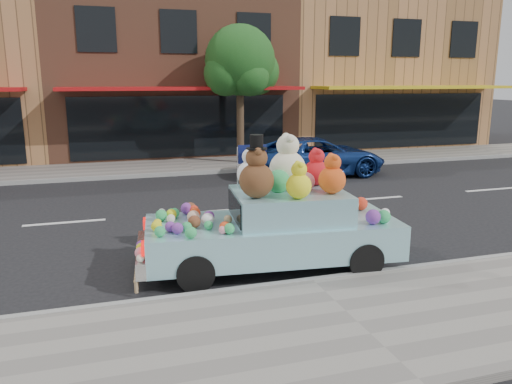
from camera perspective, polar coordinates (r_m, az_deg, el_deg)
name	(u,v)px	position (r m, az deg, el deg)	size (l,w,h in m)	color
ground	(233,210)	(12.65, -2.66, -2.04)	(120.00, 120.00, 0.00)	black
near_sidewalk	(357,326)	(6.92, 11.51, -14.75)	(60.00, 3.00, 0.12)	gray
far_sidewalk	(189,166)	(18.86, -7.65, 2.97)	(60.00, 3.00, 0.12)	gray
near_kerb	(312,282)	(8.13, 6.40, -10.20)	(60.00, 0.12, 0.13)	gray
far_kerb	(197,173)	(17.40, -6.81, 2.19)	(60.00, 0.12, 0.13)	gray
storefront_mid	(167,70)	(24.01, -10.17, 13.55)	(10.00, 9.80, 7.30)	brown
storefront_right	(361,71)	(27.16, 11.86, 13.36)	(10.00, 9.80, 7.30)	#AB7347
street_tree	(240,67)	(19.09, -1.81, 14.14)	(3.00, 2.70, 5.22)	#38281C
car_blue	(317,156)	(17.24, 6.96, 4.07)	(2.16, 4.69, 1.30)	navy
art_car	(275,221)	(8.64, 2.16, -3.34)	(4.64, 2.19, 2.37)	black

